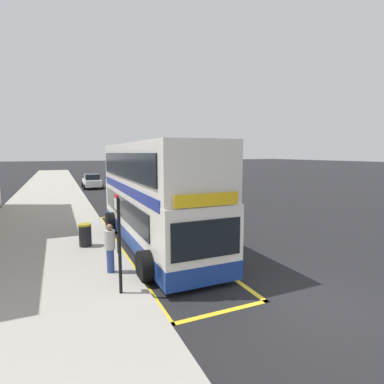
{
  "coord_description": "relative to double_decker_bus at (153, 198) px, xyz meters",
  "views": [
    {
      "loc": [
        -6.18,
        -5.48,
        4.0
      ],
      "look_at": [
        -0.39,
        7.49,
        2.16
      ],
      "focal_mm": 28.2,
      "sensor_mm": 36.0,
      "label": 1
    }
  ],
  "objects": [
    {
      "name": "litter_bin",
      "position": [
        -2.81,
        0.42,
        -1.45
      ],
      "size": [
        0.53,
        0.53,
        0.95
      ],
      "color": "black",
      "rests_on": "pavement_near"
    },
    {
      "name": "pedestrian_waiting_near_sign",
      "position": [
        -2.3,
        -2.85,
        -1.06
      ],
      "size": [
        0.34,
        0.34,
        1.6
      ],
      "color": "#33478C",
      "rests_on": "pavement_near"
    },
    {
      "name": "ground_plane",
      "position": [
        2.46,
        24.94,
        -2.06
      ],
      "size": [
        260.0,
        260.0,
        0.0
      ],
      "primitive_type": "plane",
      "color": "black"
    },
    {
      "name": "pavement_near",
      "position": [
        -4.54,
        24.94,
        -1.99
      ],
      "size": [
        6.0,
        76.0,
        0.14
      ],
      "primitive_type": "cube",
      "color": "#A39E93",
      "rests_on": "ground"
    },
    {
      "name": "bus_stop_sign",
      "position": [
        -2.29,
        -4.4,
        -0.32
      ],
      "size": [
        0.09,
        0.51,
        2.73
      ],
      "color": "black",
      "rests_on": "pavement_near"
    },
    {
      "name": "parked_car_teal_kerbside",
      "position": [
        7.41,
        12.62,
        -1.26
      ],
      "size": [
        2.09,
        4.2,
        1.62
      ],
      "rotation": [
        0.0,
        0.0,
        0.0
      ],
      "color": "#196066",
      "rests_on": "ground"
    },
    {
      "name": "parked_car_white_far",
      "position": [
        -0.21,
        23.41,
        -1.26
      ],
      "size": [
        2.09,
        4.2,
        1.62
      ],
      "rotation": [
        0.0,
        0.0,
        -0.01
      ],
      "color": "silver",
      "rests_on": "ground"
    },
    {
      "name": "parked_car_grey_across",
      "position": [
        5.3,
        25.54,
        -1.26
      ],
      "size": [
        2.09,
        4.2,
        1.62
      ],
      "rotation": [
        0.0,
        0.0,
        3.19
      ],
      "color": "slate",
      "rests_on": "ground"
    },
    {
      "name": "double_decker_bus",
      "position": [
        0.0,
        0.0,
        0.0
      ],
      "size": [
        3.2,
        10.46,
        4.4
      ],
      "color": "white",
      "rests_on": "ground"
    },
    {
      "name": "bus_bay_markings",
      "position": [
        -0.11,
        0.15,
        -2.06
      ],
      "size": [
        2.88,
        13.07,
        0.01
      ],
      "color": "yellow",
      "rests_on": "ground"
    }
  ]
}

